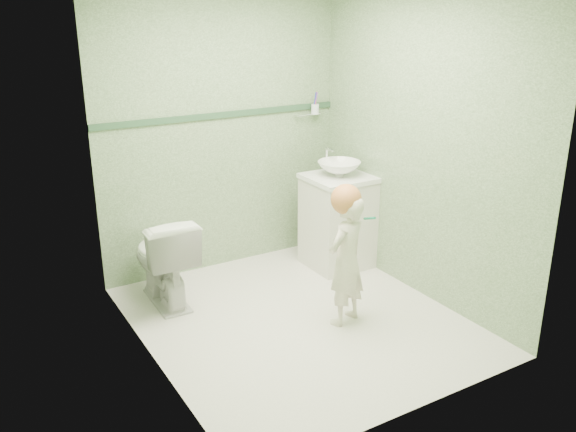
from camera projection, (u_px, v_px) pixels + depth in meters
ground at (298, 320)px, 4.57m from camera, size 2.50×2.50×0.00m
room_shell at (299, 164)px, 4.17m from camera, size 2.50×2.54×2.40m
trim_stripe at (222, 115)px, 5.12m from camera, size 2.20×0.02×0.05m
vanity at (338, 223)px, 5.41m from camera, size 0.52×0.50×0.80m
counter at (339, 178)px, 5.27m from camera, size 0.54×0.52×0.04m
basin at (339, 169)px, 5.24m from camera, size 0.37×0.37×0.13m
faucet at (327, 155)px, 5.37m from camera, size 0.03×0.13×0.18m
cup_holder at (314, 109)px, 5.51m from camera, size 0.26×0.07×0.21m
toilet at (163, 259)px, 4.74m from camera, size 0.43×0.72×0.73m
toddler at (346, 260)px, 4.39m from camera, size 0.41×0.34×0.98m
hair_cap at (346, 199)px, 4.26m from camera, size 0.22×0.22×0.22m
teal_toothbrush at (368, 218)px, 4.26m from camera, size 0.10×0.14×0.08m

